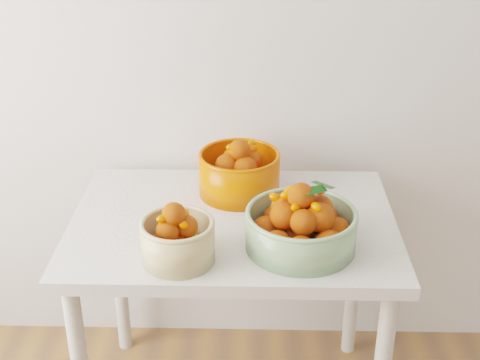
{
  "coord_description": "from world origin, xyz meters",
  "views": [
    {
      "loc": [
        -0.1,
        -0.18,
        1.78
      ],
      "look_at": [
        -0.14,
        1.53,
        0.92
      ],
      "focal_mm": 50.0,
      "sensor_mm": 36.0,
      "label": 1
    }
  ],
  "objects_px": {
    "table": "(233,246)",
    "bowl_green": "(301,226)",
    "bowl_cream": "(178,239)",
    "bowl_orange": "(239,172)"
  },
  "relations": [
    {
      "from": "bowl_cream",
      "to": "bowl_green",
      "type": "bearing_deg",
      "value": 12.3
    },
    {
      "from": "bowl_cream",
      "to": "bowl_orange",
      "type": "relative_size",
      "value": 0.88
    },
    {
      "from": "table",
      "to": "bowl_green",
      "type": "height_order",
      "value": "bowl_green"
    },
    {
      "from": "bowl_orange",
      "to": "table",
      "type": "bearing_deg",
      "value": -94.9
    },
    {
      "from": "bowl_cream",
      "to": "bowl_orange",
      "type": "xyz_separation_m",
      "value": [
        0.16,
        0.41,
        0.01
      ]
    },
    {
      "from": "bowl_green",
      "to": "bowl_orange",
      "type": "distance_m",
      "value": 0.38
    },
    {
      "from": "table",
      "to": "bowl_green",
      "type": "bearing_deg",
      "value": -37.83
    },
    {
      "from": "bowl_orange",
      "to": "bowl_cream",
      "type": "bearing_deg",
      "value": -111.32
    },
    {
      "from": "table",
      "to": "bowl_cream",
      "type": "relative_size",
      "value": 3.94
    },
    {
      "from": "bowl_cream",
      "to": "bowl_green",
      "type": "relative_size",
      "value": 0.8
    }
  ]
}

